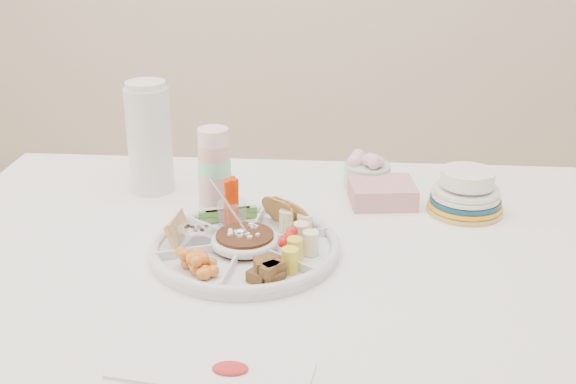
{
  "coord_description": "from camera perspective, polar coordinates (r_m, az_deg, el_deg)",
  "views": [
    {
      "loc": [
        0.13,
        -1.36,
        1.44
      ],
      "look_at": [
        0.02,
        0.04,
        0.86
      ],
      "focal_mm": 45.0,
      "sensor_mm": 36.0,
      "label": 1
    }
  ],
  "objects": [
    {
      "name": "placemat",
      "position": [
        1.15,
        -6.11,
        -13.86
      ],
      "size": [
        0.32,
        0.15,
        0.01
      ],
      "primitive_type": "cube",
      "rotation": [
        0.0,
        0.0,
        -0.15
      ],
      "color": "silver",
      "rests_on": "dining_table"
    },
    {
      "name": "carrot_cucumber",
      "position": [
        1.57,
        -4.71,
        -0.75
      ],
      "size": [
        0.16,
        0.16,
        0.11
      ],
      "primitive_type": null,
      "rotation": [
        0.0,
        0.0,
        0.4
      ],
      "color": "red",
      "rests_on": "party_tray"
    },
    {
      "name": "tortillas",
      "position": [
        1.54,
        -0.05,
        -1.81
      ],
      "size": [
        0.13,
        0.13,
        0.06
      ],
      "primitive_type": null,
      "rotation": [
        0.0,
        0.0,
        0.4
      ],
      "color": "#B27D4B",
      "rests_on": "party_tray"
    },
    {
      "name": "cup_stack",
      "position": [
        1.63,
        -5.83,
        1.74
      ],
      "size": [
        0.09,
        0.09,
        0.21
      ],
      "primitive_type": "cylinder",
      "rotation": [
        0.0,
        0.0,
        -0.22
      ],
      "color": "#B3D7AC",
      "rests_on": "dining_table"
    },
    {
      "name": "plate_stack",
      "position": [
        1.7,
        13.91,
        0.22
      ],
      "size": [
        0.22,
        0.22,
        0.11
      ],
      "primitive_type": "cylinder",
      "rotation": [
        0.0,
        0.0,
        -0.32
      ],
      "color": "#F1D54B",
      "rests_on": "dining_table"
    },
    {
      "name": "banana_tomato",
      "position": [
        1.43,
        1.61,
        -3.31
      ],
      "size": [
        0.14,
        0.14,
        0.09
      ],
      "primitive_type": null,
      "rotation": [
        0.0,
        0.0,
        0.4
      ],
      "color": "#F4E697",
      "rests_on": "party_tray"
    },
    {
      "name": "pita_raisins",
      "position": [
        1.5,
        -8.27,
        -2.93
      ],
      "size": [
        0.13,
        0.13,
        0.05
      ],
      "primitive_type": null,
      "rotation": [
        0.0,
        0.0,
        0.4
      ],
      "color": "tan",
      "rests_on": "party_tray"
    },
    {
      "name": "cherries",
      "position": [
        1.38,
        -7.23,
        -5.43
      ],
      "size": [
        0.14,
        0.14,
        0.04
      ],
      "primitive_type": null,
      "rotation": [
        0.0,
        0.0,
        0.4
      ],
      "color": "orange",
      "rests_on": "party_tray"
    },
    {
      "name": "granola_chunks",
      "position": [
        1.35,
        -1.96,
        -5.99
      ],
      "size": [
        0.14,
        0.14,
        0.05
      ],
      "primitive_type": null,
      "rotation": [
        0.0,
        0.0,
        0.4
      ],
      "color": "brown",
      "rests_on": "party_tray"
    },
    {
      "name": "thermos",
      "position": [
        1.77,
        -10.9,
        4.36
      ],
      "size": [
        0.12,
        0.12,
        0.28
      ],
      "primitive_type": "cylinder",
      "rotation": [
        0.0,
        0.0,
        0.08
      ],
      "color": "silver",
      "rests_on": "dining_table"
    },
    {
      "name": "party_tray",
      "position": [
        1.47,
        -3.42,
        -4.14
      ],
      "size": [
        0.5,
        0.5,
        0.04
      ],
      "primitive_type": "cylinder",
      "rotation": [
        0.0,
        0.0,
        0.4
      ],
      "color": "silver",
      "rests_on": "dining_table"
    },
    {
      "name": "bean_dip",
      "position": [
        1.47,
        -3.42,
        -3.88
      ],
      "size": [
        0.15,
        0.15,
        0.04
      ],
      "primitive_type": "cylinder",
      "rotation": [
        0.0,
        0.0,
        0.4
      ],
      "color": "#3F2414",
      "rests_on": "party_tray"
    },
    {
      "name": "flower_bowl",
      "position": [
        1.81,
        6.31,
        1.73
      ],
      "size": [
        0.12,
        0.12,
        0.09
      ],
      "primitive_type": "cylinder",
      "rotation": [
        0.0,
        0.0,
        0.03
      ],
      "color": "silver",
      "rests_on": "dining_table"
    },
    {
      "name": "napkin_stack",
      "position": [
        1.72,
        7.44,
        -0.05
      ],
      "size": [
        0.17,
        0.15,
        0.05
      ],
      "primitive_type": "cube",
      "rotation": [
        0.0,
        0.0,
        0.13
      ],
      "color": "#CC868A",
      "rests_on": "dining_table"
    }
  ]
}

